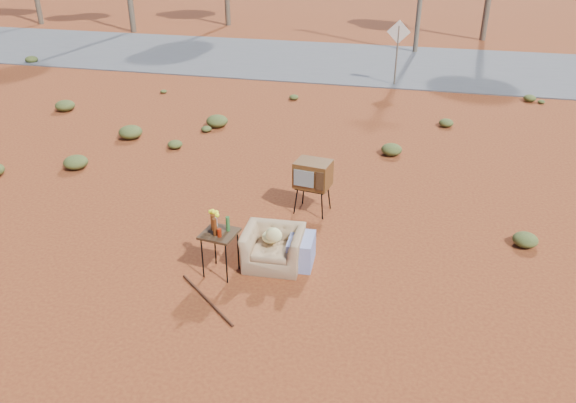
# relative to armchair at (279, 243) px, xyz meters

# --- Properties ---
(ground) EXTENTS (140.00, 140.00, 0.00)m
(ground) POSITION_rel_armchair_xyz_m (-0.38, -0.21, -0.40)
(ground) COLOR brown
(ground) RESTS_ON ground
(highway) EXTENTS (140.00, 7.00, 0.04)m
(highway) POSITION_rel_armchair_xyz_m (-0.38, 14.79, -0.38)
(highway) COLOR #565659
(highway) RESTS_ON ground
(armchair) EXTENTS (1.18, 0.79, 0.86)m
(armchair) POSITION_rel_armchair_xyz_m (0.00, 0.00, 0.00)
(armchair) COLOR #9C7A55
(armchair) RESTS_ON ground
(tv_unit) EXTENTS (0.74, 0.63, 1.07)m
(tv_unit) POSITION_rel_armchair_xyz_m (0.18, 1.99, 0.39)
(tv_unit) COLOR black
(tv_unit) RESTS_ON ground
(side_table) EXTENTS (0.60, 0.60, 1.07)m
(side_table) POSITION_rel_armchair_xyz_m (-0.88, -0.45, 0.39)
(side_table) COLOR #3D2816
(side_table) RESTS_ON ground
(rusty_bar) EXTENTS (1.20, 1.04, 0.04)m
(rusty_bar) POSITION_rel_armchair_xyz_m (-0.82, -1.24, -0.38)
(rusty_bar) COLOR #492313
(rusty_bar) RESTS_ON ground
(road_sign) EXTENTS (0.78, 0.06, 2.19)m
(road_sign) POSITION_rel_armchair_xyz_m (1.12, 11.79, 1.10)
(road_sign) COLOR brown
(road_sign) RESTS_ON ground
(scrub_patch) EXTENTS (17.49, 8.07, 0.33)m
(scrub_patch) POSITION_rel_armchair_xyz_m (-1.20, 4.20, -0.26)
(scrub_patch) COLOR #4B5826
(scrub_patch) RESTS_ON ground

